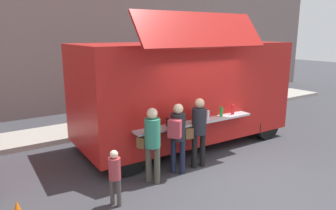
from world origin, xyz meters
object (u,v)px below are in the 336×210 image
(food_truck_main, at_px, (184,90))
(child_near_queue, at_px, (115,173))
(trash_bin, at_px, (228,99))
(customer_mid_with_backpack, at_px, (178,132))
(customer_front_ordering, at_px, (198,127))
(customer_rear_waiting, at_px, (152,139))

(food_truck_main, bearing_deg, child_near_queue, -144.91)
(trash_bin, bearing_deg, child_near_queue, -148.47)
(customer_mid_with_backpack, bearing_deg, child_near_queue, 157.40)
(trash_bin, distance_m, customer_front_ordering, 6.21)
(customer_rear_waiting, bearing_deg, customer_front_ordering, -23.47)
(customer_mid_with_backpack, bearing_deg, trash_bin, -1.74)
(trash_bin, bearing_deg, food_truck_main, -150.18)
(food_truck_main, relative_size, child_near_queue, 5.55)
(trash_bin, relative_size, customer_front_ordering, 0.51)
(food_truck_main, xyz_separation_m, customer_rear_waiting, (-2.06, -1.65, -0.60))
(customer_front_ordering, xyz_separation_m, child_near_queue, (-2.36, -0.50, -0.34))
(food_truck_main, relative_size, trash_bin, 7.08)
(customer_rear_waiting, distance_m, child_near_queue, 1.17)
(customer_mid_with_backpack, bearing_deg, food_truck_main, 11.81)
(trash_bin, bearing_deg, customer_mid_with_backpack, -144.10)
(food_truck_main, bearing_deg, trash_bin, 31.23)
(food_truck_main, height_order, customer_mid_with_backpack, food_truck_main)
(customer_mid_with_backpack, relative_size, child_near_queue, 1.49)
(food_truck_main, relative_size, customer_rear_waiting, 3.68)
(customer_mid_with_backpack, relative_size, customer_rear_waiting, 0.99)
(customer_front_ordering, bearing_deg, child_near_queue, 113.04)
(customer_rear_waiting, bearing_deg, customer_mid_with_backpack, -23.04)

